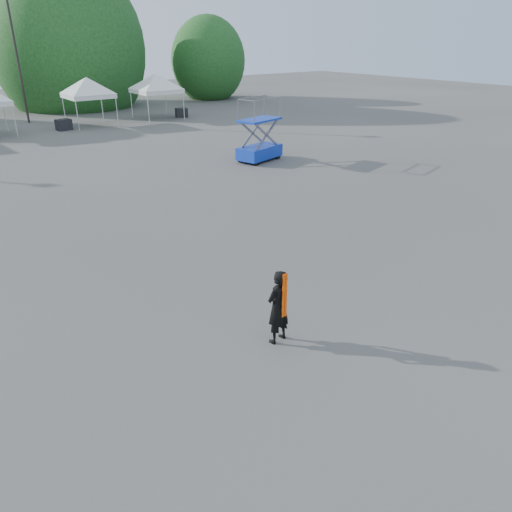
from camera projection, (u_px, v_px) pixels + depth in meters
ground at (247, 306)px, 12.27m from camera, size 120.00×120.00×0.00m
light_pole_east at (15, 43)px, 35.04m from camera, size 0.60×0.25×9.80m
tree_mid_e at (69, 49)px, 43.71m from camera, size 5.12×5.12×7.79m
tree_far_e at (208, 61)px, 49.86m from camera, size 3.84×3.84×5.84m
tent_f at (86, 81)px, 34.96m from camera, size 4.30×4.30×3.88m
tent_g at (155, 77)px, 37.89m from camera, size 4.49×4.49×3.88m
man at (278, 307)px, 10.54m from camera, size 0.67×0.51×1.68m
scissor_lift at (260, 130)px, 25.58m from camera, size 2.70×1.85×3.18m
crate_mid at (64, 125)px, 34.35m from camera, size 1.05×0.88×0.73m
crate_east at (181, 113)px, 39.68m from camera, size 1.05×0.91×0.70m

